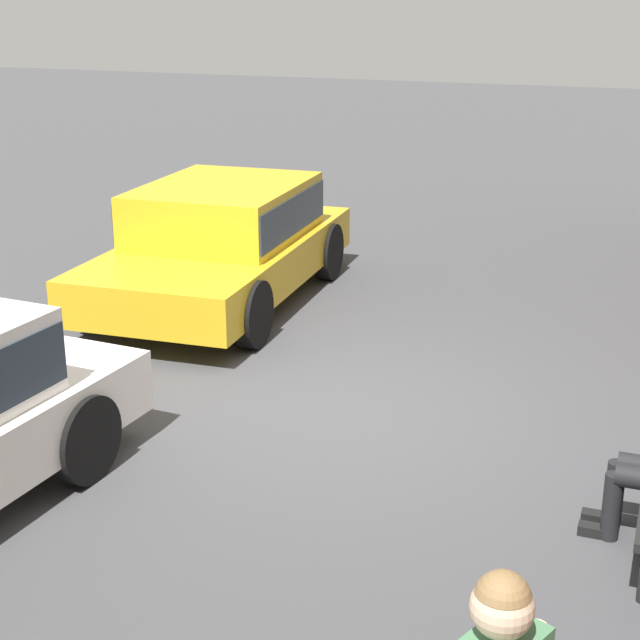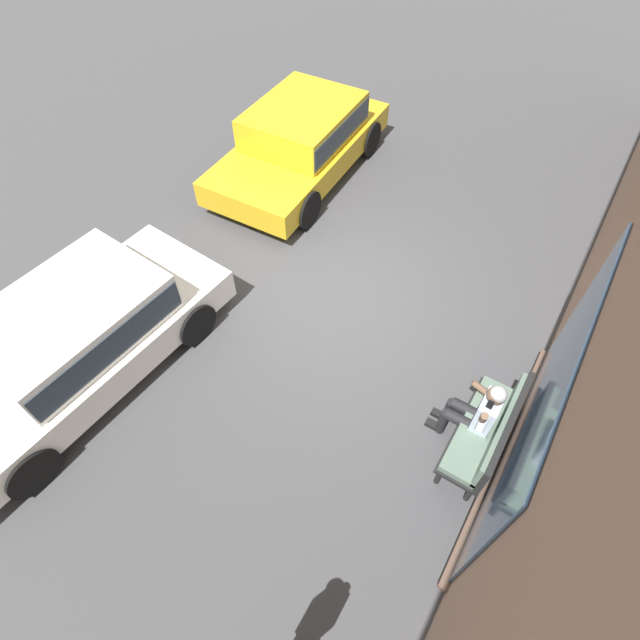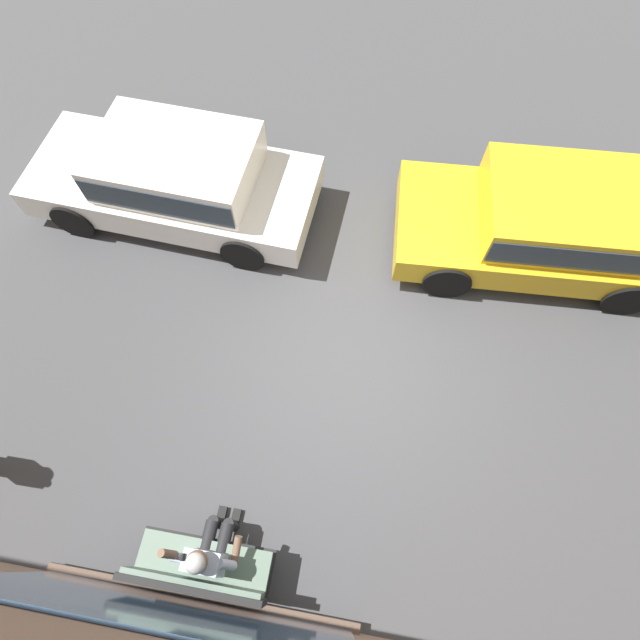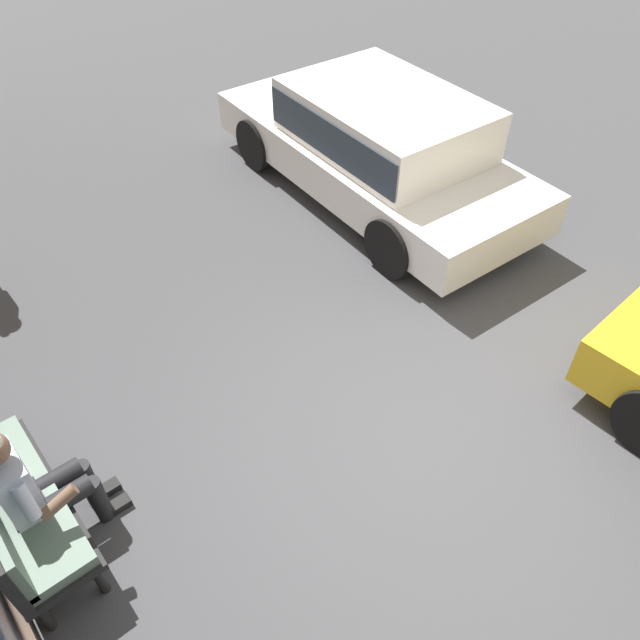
{
  "view_description": "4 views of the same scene",
  "coord_description": "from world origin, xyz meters",
  "views": [
    {
      "loc": [
        7.31,
        2.6,
        3.48
      ],
      "look_at": [
        0.74,
        0.08,
        1.07
      ],
      "focal_mm": 55.0,
      "sensor_mm": 36.0,
      "label": 1
    },
    {
      "loc": [
        4.64,
        2.6,
        6.1
      ],
      "look_at": [
        1.35,
        0.51,
        1.15
      ],
      "focal_mm": 28.0,
      "sensor_mm": 36.0,
      "label": 2
    },
    {
      "loc": [
        0.02,
        2.6,
        6.57
      ],
      "look_at": [
        0.48,
        -0.09,
        1.04
      ],
      "focal_mm": 28.0,
      "sensor_mm": 36.0,
      "label": 3
    },
    {
      "loc": [
        -1.76,
        2.6,
        4.41
      ],
      "look_at": [
        0.8,
        0.5,
        1.19
      ],
      "focal_mm": 35.0,
      "sensor_mm": 36.0,
      "label": 4
    }
  ],
  "objects": [
    {
      "name": "parked_car_near",
      "position": [
        -2.48,
        -2.35,
        0.75
      ],
      "size": [
        4.23,
        2.17,
        1.35
      ],
      "color": "gold",
      "rests_on": "ground_plane"
    },
    {
      "name": "ground_plane",
      "position": [
        0.0,
        0.0,
        0.0
      ],
      "size": [
        60.0,
        60.0,
        0.0
      ],
      "primitive_type": "plane",
      "color": "#424244"
    }
  ]
}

